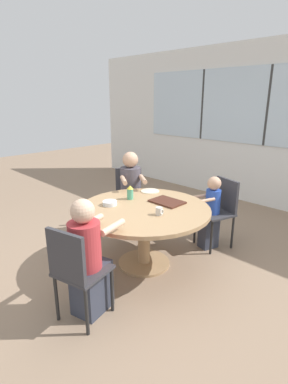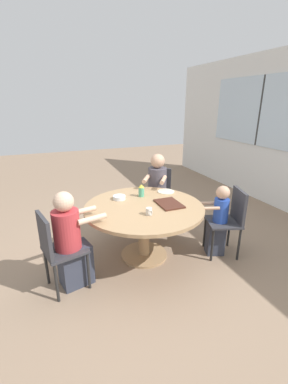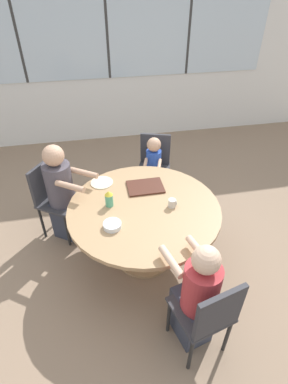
# 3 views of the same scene
# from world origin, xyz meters

# --- Properties ---
(ground_plane) EXTENTS (16.00, 16.00, 0.00)m
(ground_plane) POSITION_xyz_m (0.00, 0.00, 0.00)
(ground_plane) COLOR #8C725B
(wall_back_with_windows) EXTENTS (8.40, 0.08, 2.80)m
(wall_back_with_windows) POSITION_xyz_m (0.00, 2.96, 1.43)
(wall_back_with_windows) COLOR silver
(wall_back_with_windows) RESTS_ON ground_plane
(dining_table) EXTENTS (1.47, 1.47, 0.71)m
(dining_table) POSITION_xyz_m (0.00, 0.00, 0.58)
(dining_table) COLOR tan
(dining_table) RESTS_ON ground_plane
(chair_for_woman_green_shirt) EXTENTS (0.49, 0.49, 0.89)m
(chair_for_woman_green_shirt) POSITION_xyz_m (0.27, -1.07, 0.54)
(chair_for_woman_green_shirt) COLOR #333338
(chair_for_woman_green_shirt) RESTS_ON ground_plane
(chair_for_man_blue_shirt) EXTENTS (0.56, 0.56, 0.89)m
(chair_for_man_blue_shirt) POSITION_xyz_m (-0.92, 0.62, 0.54)
(chair_for_man_blue_shirt) COLOR #333338
(chair_for_man_blue_shirt) RESTS_ON ground_plane
(chair_for_toddler) EXTENTS (0.50, 0.50, 0.89)m
(chair_for_toddler) POSITION_xyz_m (0.34, 1.05, 0.54)
(chair_for_toddler) COLOR #333338
(chair_for_toddler) RESTS_ON ground_plane
(person_woman_green_shirt) EXTENTS (0.39, 0.55, 1.09)m
(person_woman_green_shirt) POSITION_xyz_m (0.23, -0.92, 0.50)
(person_woman_green_shirt) COLOR #333847
(person_woman_green_shirt) RESTS_ON ground_plane
(person_man_blue_shirt) EXTENTS (0.59, 0.53, 1.16)m
(person_man_blue_shirt) POSITION_xyz_m (-0.78, 0.53, 0.54)
(person_man_blue_shirt) COLOR #333847
(person_man_blue_shirt) RESTS_ON ground_plane
(person_toddler) EXTENTS (0.28, 0.37, 0.94)m
(person_toddler) POSITION_xyz_m (0.30, 0.91, 0.46)
(person_toddler) COLOR #333847
(person_toddler) RESTS_ON ground_plane
(food_tray_dark) EXTENTS (0.37, 0.27, 0.02)m
(food_tray_dark) POSITION_xyz_m (0.07, 0.31, 0.72)
(food_tray_dark) COLOR #472319
(food_tray_dark) RESTS_ON dining_table
(coffee_mug) EXTENTS (0.08, 0.07, 0.08)m
(coffee_mug) POSITION_xyz_m (0.27, -0.04, 0.75)
(coffee_mug) COLOR beige
(coffee_mug) RESTS_ON dining_table
(sippy_cup) EXTENTS (0.08, 0.08, 0.17)m
(sippy_cup) POSITION_xyz_m (-0.32, 0.09, 0.79)
(sippy_cup) COLOR #4CA57F
(sippy_cup) RESTS_ON dining_table
(bowl_white_shallow) EXTENTS (0.16, 0.16, 0.05)m
(bowl_white_shallow) POSITION_xyz_m (-0.33, -0.22, 0.73)
(bowl_white_shallow) COLOR silver
(bowl_white_shallow) RESTS_ON dining_table
(plate_tortillas) EXTENTS (0.24, 0.24, 0.01)m
(plate_tortillas) POSITION_xyz_m (-0.36, 0.48, 0.71)
(plate_tortillas) COLOR beige
(plate_tortillas) RESTS_ON dining_table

